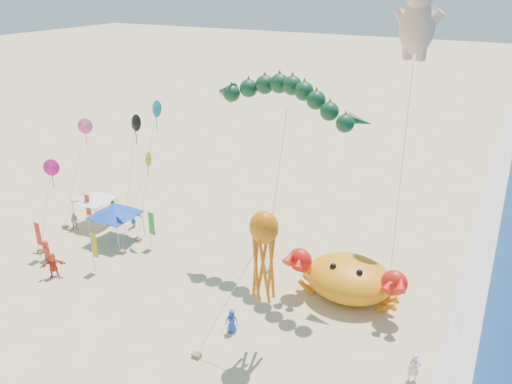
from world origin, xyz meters
TOP-DOWN VIEW (x-y plane):
  - ground at (0.00, 0.00)m, footprint 320.00×320.00m
  - foam_strip at (12.00, 0.00)m, footprint 320.00×320.00m
  - crab_inflatable at (4.65, 2.51)m, footprint 7.79×4.98m
  - dragon_kite at (-0.85, 3.76)m, footprint 11.11×3.42m
  - cherub_kite at (5.65, 10.02)m, footprint 2.48×5.46m
  - octopus_kite at (1.87, -4.45)m, footprint 3.91×3.52m
  - canopy_blue at (-14.41, 1.36)m, footprint 3.55×3.55m
  - canopy_white at (-18.01, 2.73)m, footprint 3.09×3.09m
  - feather_flags at (-14.76, -0.76)m, footprint 7.48×5.59m
  - beachgoers at (-12.64, -1.30)m, footprint 29.80×11.41m
  - small_kites at (-15.58, 3.25)m, footprint 8.59×11.80m

SIDE VIEW (x-z plane):
  - ground at x=0.00m, z-range 0.00..0.00m
  - foam_strip at x=12.00m, z-range 0.01..0.01m
  - beachgoers at x=-12.64m, z-range -0.08..1.78m
  - crab_inflatable at x=4.65m, z-range -0.20..3.21m
  - feather_flags at x=-14.76m, z-range 0.41..3.61m
  - canopy_white at x=-18.01m, z-range 1.09..3.79m
  - canopy_blue at x=-14.41m, z-range 1.09..3.80m
  - octopus_kite at x=1.87m, z-range 2.07..10.71m
  - small_kites at x=-15.58m, z-range 1.50..12.68m
  - dragon_kite at x=-0.85m, z-range 5.57..19.14m
  - cherub_kite at x=5.65m, z-range 7.43..27.11m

